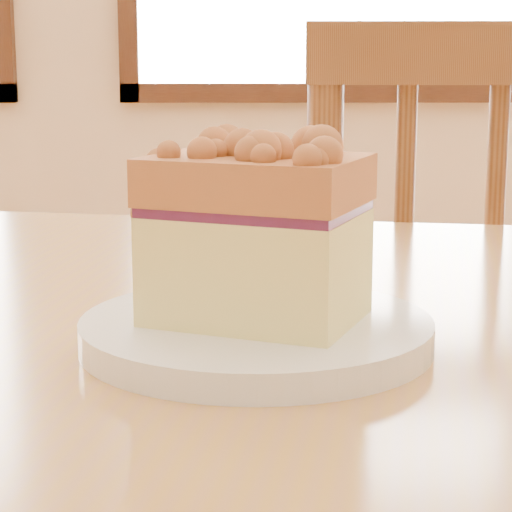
{
  "coord_description": "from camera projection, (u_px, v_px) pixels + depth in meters",
  "views": [
    {
      "loc": [
        -0.04,
        -0.28,
        0.92
      ],
      "look_at": [
        -0.03,
        0.31,
        0.8
      ],
      "focal_mm": 70.0,
      "sensor_mm": 36.0,
      "label": 1
    }
  ],
  "objects": [
    {
      "name": "plate",
      "position": [
        256.0,
        334.0,
        0.58
      ],
      "size": [
        0.21,
        0.21,
        0.02
      ],
      "color": "white",
      "rests_on": "cafe_table_main"
    },
    {
      "name": "cafe_table_main",
      "position": [
        451.0,
        476.0,
        0.64
      ],
      "size": [
        1.33,
        1.0,
        0.75
      ],
      "rotation": [
        0.0,
        0.0,
        -0.17
      ],
      "color": "#A97541",
      "rests_on": "ground"
    },
    {
      "name": "cafe_chair_main",
      "position": [
        459.0,
        411.0,
        1.23
      ],
      "size": [
        0.45,
        0.45,
        0.96
      ],
      "rotation": [
        0.0,
        0.0,
        3.1
      ],
      "color": "brown",
      "rests_on": "ground"
    },
    {
      "name": "cake_slice",
      "position": [
        257.0,
        223.0,
        0.57
      ],
      "size": [
        0.14,
        0.13,
        0.11
      ],
      "rotation": [
        0.0,
        0.0,
        -0.39
      ],
      "color": "#F0E387",
      "rests_on": "plate"
    }
  ]
}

